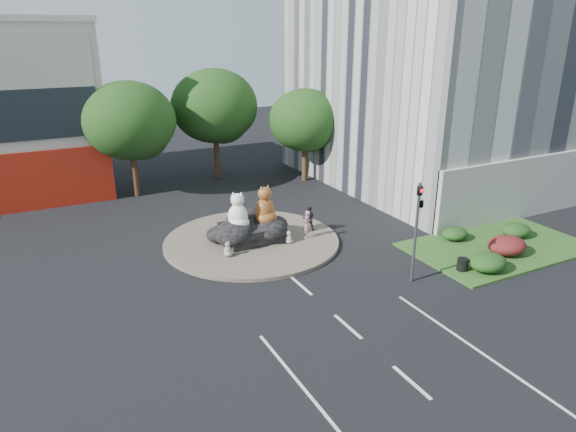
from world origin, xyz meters
name	(u,v)px	position (x,y,z in m)	size (l,w,h in m)	color
ground	(348,327)	(0.00, 0.00, 0.00)	(120.00, 120.00, 0.00)	black
roundabout_island	(252,241)	(0.00, 10.00, 0.10)	(10.00, 10.00, 0.20)	brown
rock_plinth	(251,232)	(0.00, 10.00, 0.65)	(3.20, 2.60, 0.90)	black
grass_verge	(497,247)	(12.00, 3.00, 0.06)	(10.00, 6.00, 0.12)	#224617
tree_left	(131,124)	(-3.93, 22.06, 5.25)	(6.46, 6.46, 8.27)	#382314
tree_mid	(215,110)	(3.07, 24.06, 5.56)	(6.84, 6.84, 8.76)	#382314
tree_right	(306,123)	(9.07, 20.06, 4.63)	(5.70, 5.70, 7.30)	#382314
hedge_near_green	(488,262)	(9.00, 1.00, 0.57)	(2.00, 1.60, 0.90)	#1A3B12
hedge_red	(507,245)	(11.50, 2.00, 0.61)	(2.20, 1.76, 0.99)	#4D1614
hedge_mid_green	(516,230)	(14.00, 3.50, 0.53)	(1.80, 1.44, 0.81)	#1A3B12
hedge_back_green	(455,234)	(10.50, 4.80, 0.48)	(1.60, 1.28, 0.72)	#1A3B12
traffic_light	(419,211)	(5.10, 2.00, 3.62)	(0.44, 1.24, 5.00)	#595B60
street_lamp	(453,149)	(12.82, 8.00, 4.55)	(2.34, 0.22, 8.06)	#595B60
cat_white	(238,210)	(-0.88, 9.77, 2.18)	(1.29, 1.12, 2.16)	white
cat_tabby	(265,205)	(0.79, 9.82, 2.24)	(1.37, 1.19, 2.28)	#A54522
kitten_calico	(228,249)	(-2.04, 8.45, 0.63)	(0.51, 0.44, 0.85)	beige
kitten_white	(289,237)	(1.65, 8.57, 0.58)	(0.45, 0.39, 0.75)	silver
pedestrian_pink	(307,224)	(2.95, 8.81, 1.02)	(0.60, 0.39, 1.64)	#C68092
pedestrian_dark	(309,218)	(3.61, 9.75, 0.95)	(0.73, 0.57, 1.51)	black
litter_bin	(463,264)	(7.93, 1.62, 0.43)	(0.57, 0.57, 0.62)	black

